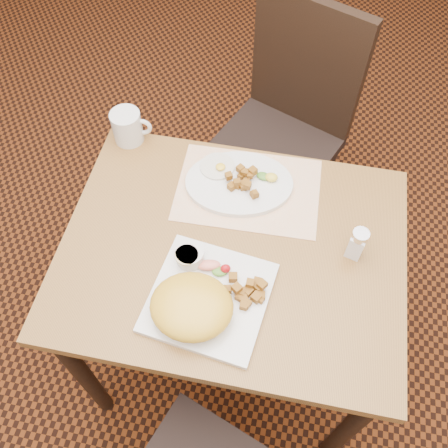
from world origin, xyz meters
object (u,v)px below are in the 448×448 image
chair_far (286,121)px  plate_oval (239,183)px  plate_square (209,297)px  coffee_mug (128,127)px  table (232,268)px  salt_shaker (357,243)px

chair_far → plate_oval: size_ratio=3.19×
chair_far → plate_square: chair_far is taller
plate_oval → coffee_mug: coffee_mug is taller
chair_far → plate_square: size_ratio=3.46×
table → salt_shaker: bearing=8.3°
table → plate_oval: 0.24m
plate_oval → coffee_mug: bearing=162.4°
chair_far → coffee_mug: 0.64m
plate_square → salt_shaker: size_ratio=2.80×
table → chair_far: bearing=84.2°
table → salt_shaker: size_ratio=9.00×
plate_square → salt_shaker: bearing=30.4°
chair_far → plate_oval: chair_far is taller
plate_oval → coffee_mug: (-0.36, 0.11, 0.04)m
table → coffee_mug: bearing=139.7°
table → plate_square: (-0.03, -0.15, 0.12)m
table → coffee_mug: (-0.38, 0.32, 0.16)m
chair_far → coffee_mug: (-0.45, -0.38, 0.26)m
table → coffee_mug: 0.52m
table → plate_square: 0.20m
coffee_mug → chair_far: bearing=40.3°
salt_shaker → table: bearing=-171.7°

